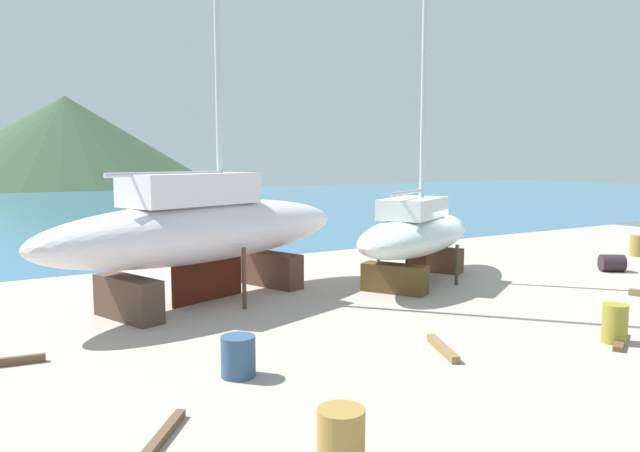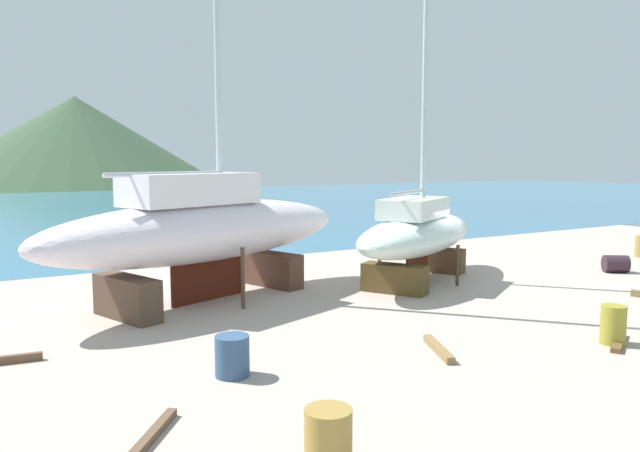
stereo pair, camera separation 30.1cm
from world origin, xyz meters
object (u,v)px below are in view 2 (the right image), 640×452
Objects in this scene: sailboat_large_starboard at (417,233)px; barrel_tipped_center at (328,438)px; worker at (262,255)px; barrel_ochre at (232,356)px; barrel_tar_black at (613,325)px; barrel_by_slipway at (616,264)px; sailboat_small_center at (205,228)px.

barrel_tipped_center is (-9.26, -9.29, -1.29)m from sailboat_large_starboard.
barrel_ochre is (-4.61, -8.48, -0.45)m from worker.
sailboat_large_starboard is at bearing 45.10° from barrel_tipped_center.
barrel_tar_black is at bearing 58.81° from worker.
barrel_ochre is (-16.64, -2.82, 0.08)m from barrel_by_slipway.
worker is 13.30m from barrel_by_slipway.
sailboat_large_starboard reaches higher than barrel_ochre.
barrel_tar_black is at bearing -16.90° from barrel_ochre.
worker is (-4.44, 3.17, -0.85)m from sailboat_large_starboard.
sailboat_large_starboard is 10.57m from barrel_ochre.
barrel_by_slipway is 1.01× the size of barrel_tipped_center.
sailboat_large_starboard is 0.87× the size of sailboat_small_center.
sailboat_large_starboard is 8.10m from barrel_by_slipway.
sailboat_large_starboard is at bearing 161.86° from barrel_by_slipway.
barrel_tar_black reaches higher than barrel_tipped_center.
sailboat_small_center is at bearing -12.92° from worker.
barrel_tar_black is at bearing -125.13° from sailboat_large_starboard.
barrel_tar_black is at bearing -147.04° from barrel_by_slipway.
barrel_tar_black is 9.86m from barrel_by_slipway.
sailboat_small_center is 20.21× the size of barrel_ochre.
barrel_by_slipway is 18.16m from barrel_tipped_center.
sailboat_small_center is 15.42m from barrel_by_slipway.
sailboat_large_starboard is 7.98m from barrel_tar_black.
worker is 11.65m from barrel_tar_black.
barrel_tipped_center is 1.04× the size of barrel_ochre.
barrel_tar_black is (3.75, -11.03, -0.40)m from worker.
barrel_ochre is (-1.74, -6.31, -1.80)m from sailboat_small_center.
barrel_tar_black is 1.08× the size of barrel_tipped_center.
barrel_tar_black is 1.12× the size of barrel_ochre.
barrel_tipped_center is (-1.95, -10.29, -1.79)m from sailboat_small_center.
worker is at bearing 108.80° from barrel_tar_black.
sailboat_small_center reaches higher than sailboat_large_starboard.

